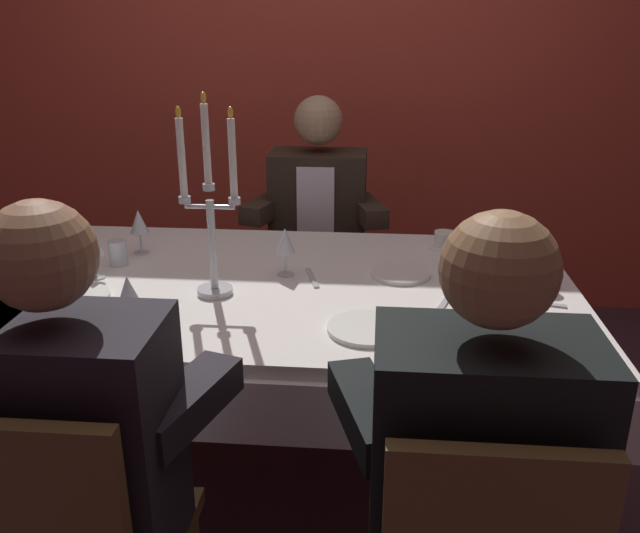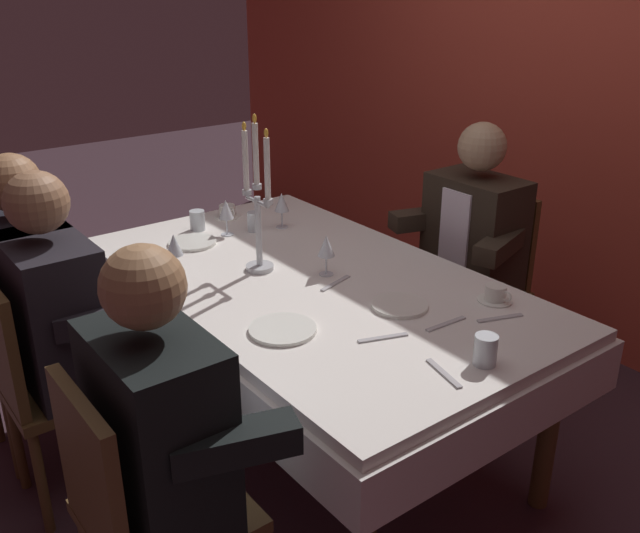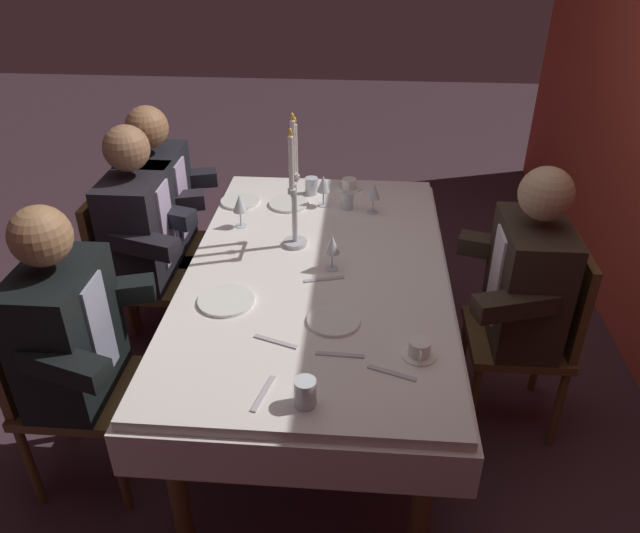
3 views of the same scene
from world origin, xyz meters
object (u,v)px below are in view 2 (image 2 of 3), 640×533
wine_glass_2 (326,247)px  seated_diner_0 (28,285)px  wine_glass_1 (282,203)px  dinner_plate_0 (400,305)px  wine_glass_0 (174,246)px  dinner_plate_2 (136,255)px  water_tumbler_2 (197,220)px  dinner_plate_1 (283,329)px  dinner_plate_3 (192,242)px  seated_diner_3 (156,427)px  wine_glass_3 (226,210)px  dining_table (311,306)px  candelabra (258,208)px  coffee_cup_0 (496,294)px  water_tumbler_1 (485,350)px  seated_diner_1 (53,313)px  seated_diner_2 (475,234)px  water_tumbler_0 (254,222)px  coffee_cup_1 (227,212)px

wine_glass_2 → seated_diner_0: size_ratio=0.13×
wine_glass_1 → dinner_plate_0: bearing=-8.6°
wine_glass_0 → wine_glass_1: size_ratio=1.00×
dinner_plate_2 → water_tumbler_2: size_ratio=2.21×
dinner_plate_1 → dinner_plate_3: same height
dinner_plate_2 → seated_diner_3: seated_diner_3 is taller
wine_glass_1 → wine_glass_3: (-0.06, -0.25, 0.00)m
dinner_plate_3 → wine_glass_1: size_ratio=1.26×
dining_table → wine_glass_0: (-0.35, -0.39, 0.23)m
candelabra → wine_glass_3: (-0.42, 0.10, -0.14)m
dining_table → dinner_plate_0: dinner_plate_0 is taller
dining_table → coffee_cup_0: (0.56, 0.40, 0.15)m
dining_table → wine_glass_3: wine_glass_3 is taller
water_tumbler_1 → seated_diner_1: 1.46m
seated_diner_3 → seated_diner_2: bearing=105.0°
dinner_plate_2 → water_tumbler_0: (0.03, 0.56, 0.04)m
coffee_cup_0 → seated_diner_2: (-0.52, 0.48, -0.03)m
seated_diner_0 → water_tumbler_1: bearing=32.8°
dinner_plate_0 → seated_diner_3: seated_diner_3 is taller
water_tumbler_2 → seated_diner_3: size_ratio=0.07×
water_tumbler_0 → seated_diner_3: bearing=-42.1°
water_tumbler_0 → water_tumbler_2: water_tumbler_2 is taller
water_tumbler_0 → wine_glass_3: bearing=-103.4°
coffee_cup_0 → water_tumbler_2: bearing=-159.5°
wine_glass_2 → water_tumbler_2: bearing=-168.5°
dining_table → water_tumbler_0: water_tumbler_0 is taller
dinner_plate_1 → water_tumbler_1: size_ratio=2.34×
candelabra → coffee_cup_1: bearing=160.6°
water_tumbler_0 → coffee_cup_0: size_ratio=0.67×
dinner_plate_2 → water_tumbler_2: 0.39m
dining_table → seated_diner_1: 0.94m
water_tumbler_2 → coffee_cup_0: 1.40m
wine_glass_2 → seated_diner_3: 1.09m
dinner_plate_0 → water_tumbler_2: size_ratio=2.19×
dinner_plate_2 → wine_glass_3: bearing=89.7°
dinner_plate_2 → water_tumbler_0: 0.56m
dining_table → coffee_cup_1: coffee_cup_1 is taller
seated_diner_0 → candelabra: bearing=62.1°
dinner_plate_2 → wine_glass_3: 0.45m
water_tumbler_1 → seated_diner_2: size_ratio=0.08×
candelabra → coffee_cup_1: candelabra is taller
wine_glass_1 → water_tumbler_0: wine_glass_1 is taller
wine_glass_3 → dinner_plate_1: bearing=-19.4°
wine_glass_1 → seated_diner_2: (0.59, 0.65, -0.12)m
dinner_plate_3 → wine_glass_1: (0.06, 0.43, 0.11)m
seated_diner_0 → water_tumbler_0: bearing=89.0°
water_tumbler_1 → water_tumbler_2: (-1.57, -0.12, -0.00)m
wine_glass_2 → wine_glass_3: same height
seated_diner_2 → water_tumbler_0: bearing=-128.8°
wine_glass_2 → seated_diner_0: 1.13m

